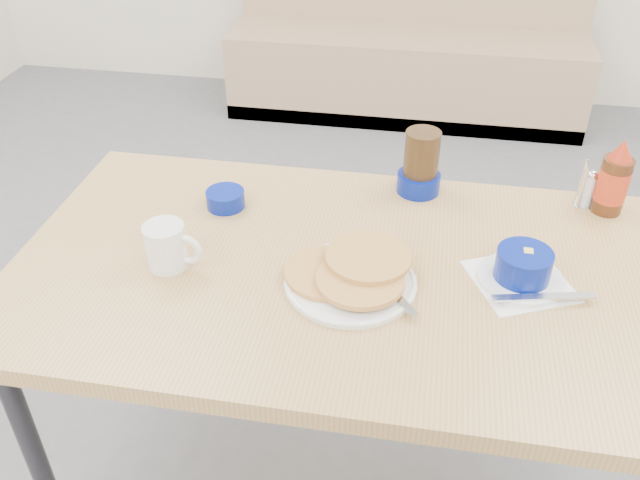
% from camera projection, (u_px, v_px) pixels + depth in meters
% --- Properties ---
extents(booth_bench, '(1.90, 0.56, 1.22)m').
position_uv_depth(booth_bench, '(408.00, 47.00, 3.70)').
color(booth_bench, tan).
rests_on(booth_bench, ground).
extents(dining_table, '(1.40, 0.80, 0.76)m').
position_uv_depth(dining_table, '(340.00, 289.00, 1.47)').
color(dining_table, tan).
rests_on(dining_table, ground).
extents(pancake_plate, '(0.28, 0.27, 0.05)m').
position_uv_depth(pancake_plate, '(351.00, 276.00, 1.38)').
color(pancake_plate, white).
rests_on(pancake_plate, dining_table).
extents(coffee_mug, '(0.13, 0.09, 0.10)m').
position_uv_depth(coffee_mug, '(168.00, 246.00, 1.41)').
color(coffee_mug, white).
rests_on(coffee_mug, dining_table).
extents(grits_setting, '(0.26, 0.24, 0.08)m').
position_uv_depth(grits_setting, '(523.00, 270.00, 1.37)').
color(grits_setting, white).
rests_on(grits_setting, dining_table).
extents(creamer_bowl, '(0.09, 0.09, 0.04)m').
position_uv_depth(creamer_bowl, '(226.00, 199.00, 1.61)').
color(creamer_bowl, navy).
rests_on(creamer_bowl, dining_table).
extents(butter_bowl, '(0.11, 0.11, 0.05)m').
position_uv_depth(butter_bowl, '(418.00, 183.00, 1.67)').
color(butter_bowl, navy).
rests_on(butter_bowl, dining_table).
extents(amber_tumbler, '(0.10, 0.10, 0.16)m').
position_uv_depth(amber_tumbler, '(421.00, 162.00, 1.64)').
color(amber_tumbler, '#372411').
rests_on(amber_tumbler, dining_table).
extents(condiment_caddy, '(0.10, 0.06, 0.11)m').
position_uv_depth(condiment_caddy, '(597.00, 192.00, 1.60)').
color(condiment_caddy, silver).
rests_on(condiment_caddy, dining_table).
extents(syrup_bottle, '(0.07, 0.07, 0.19)m').
position_uv_depth(syrup_bottle, '(613.00, 181.00, 1.56)').
color(syrup_bottle, '#47230F').
rests_on(syrup_bottle, dining_table).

